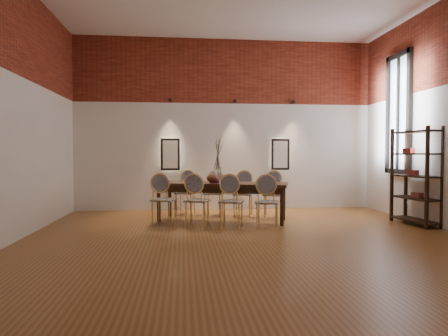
{
  "coord_description": "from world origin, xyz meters",
  "views": [
    {
      "loc": [
        -1.02,
        -5.88,
        1.31
      ],
      "look_at": [
        -0.25,
        1.47,
        1.05
      ],
      "focal_mm": 32.0,
      "sensor_mm": 36.0,
      "label": 1
    }
  ],
  "objects": [
    {
      "name": "wall_back",
      "position": [
        0.0,
        3.55,
        2.0
      ],
      "size": [
        7.0,
        0.1,
        4.0
      ],
      "primitive_type": "cube",
      "color": "silver",
      "rests_on": "ground"
    },
    {
      "name": "brick_band_back",
      "position": [
        0.0,
        3.48,
        3.25
      ],
      "size": [
        7.0,
        0.02,
        1.5
      ],
      "primitive_type": "cube",
      "color": "maroon",
      "rests_on": "ground"
    },
    {
      "name": "spot_fixture_mid",
      "position": [
        0.2,
        3.42,
        2.55
      ],
      "size": [
        0.08,
        0.1,
        0.08
      ],
      "primitive_type": "cylinder",
      "rotation": [
        1.57,
        0.0,
        0.0
      ],
      "color": "black",
      "rests_on": "wall_back"
    },
    {
      "name": "window_mullion",
      "position": [
        3.44,
        2.0,
        2.15
      ],
      "size": [
        0.06,
        0.06,
        2.4
      ],
      "primitive_type": "cube",
      "color": "black",
      "rests_on": "wall_right"
    },
    {
      "name": "wall_left",
      "position": [
        -3.55,
        0.0,
        2.0
      ],
      "size": [
        0.1,
        7.0,
        4.0
      ],
      "primitive_type": "cube",
      "color": "silver",
      "rests_on": "ground"
    },
    {
      "name": "window_frame",
      "position": [
        3.44,
        2.0,
        2.15
      ],
      "size": [
        0.08,
        0.9,
        2.5
      ],
      "primitive_type": "cube",
      "color": "black",
      "rests_on": "wall_right"
    },
    {
      "name": "window_glass",
      "position": [
        3.46,
        2.0,
        2.15
      ],
      "size": [
        0.02,
        0.78,
        2.38
      ],
      "primitive_type": "cube",
      "color": "silver",
      "rests_on": "wall_right"
    },
    {
      "name": "shelving_rack",
      "position": [
        3.28,
        1.08,
        0.9
      ],
      "size": [
        0.51,
        1.04,
        1.8
      ],
      "primitive_type": null,
      "rotation": [
        0.0,
        0.0,
        0.14
      ],
      "color": "black",
      "rests_on": "floor"
    },
    {
      "name": "book",
      "position": [
        -0.35,
        1.88,
        0.77
      ],
      "size": [
        0.3,
        0.25,
        0.03
      ],
      "primitive_type": "cube",
      "rotation": [
        0.0,
        0.0,
        -0.3
      ],
      "color": "maroon",
      "rests_on": "dining_table"
    },
    {
      "name": "chair_far_b",
      "position": [
        -0.35,
        2.62,
        0.47
      ],
      "size": [
        0.55,
        0.55,
        0.94
      ],
      "primitive_type": null,
      "rotation": [
        0.0,
        0.0,
        2.84
      ],
      "color": "#DDB462",
      "rests_on": "floor"
    },
    {
      "name": "chair_far_d",
      "position": [
        0.86,
        2.24,
        0.47
      ],
      "size": [
        0.55,
        0.55,
        0.94
      ],
      "primitive_type": null,
      "rotation": [
        0.0,
        0.0,
        2.84
      ],
      "color": "#DDB462",
      "rests_on": "floor"
    },
    {
      "name": "chair_near_c",
      "position": [
        -0.15,
        1.12,
        0.47
      ],
      "size": [
        0.55,
        0.55,
        0.94
      ],
      "primitive_type": null,
      "rotation": [
        0.0,
        0.0,
        -0.3
      ],
      "color": "#DDB462",
      "rests_on": "floor"
    },
    {
      "name": "spot_fixture_left",
      "position": [
        -1.3,
        3.42,
        2.55
      ],
      "size": [
        0.08,
        0.1,
        0.08
      ],
      "primitive_type": "cylinder",
      "rotation": [
        1.57,
        0.0,
        0.0
      ],
      "color": "black",
      "rests_on": "wall_back"
    },
    {
      "name": "wall_front",
      "position": [
        0.0,
        -3.55,
        2.0
      ],
      "size": [
        7.0,
        0.1,
        4.0
      ],
      "primitive_type": "cube",
      "color": "silver",
      "rests_on": "ground"
    },
    {
      "name": "niche_right",
      "position": [
        1.3,
        3.45,
        1.3
      ],
      "size": [
        0.36,
        0.06,
        0.66
      ],
      "primitive_type": "cube",
      "color": "#FFEAC6",
      "rests_on": "wall_back"
    },
    {
      "name": "spot_fixture_right",
      "position": [
        1.6,
        3.42,
        2.55
      ],
      "size": [
        0.08,
        0.1,
        0.08
      ],
      "primitive_type": "cylinder",
      "rotation": [
        1.57,
        0.0,
        0.0
      ],
      "color": "black",
      "rests_on": "wall_back"
    },
    {
      "name": "niche_left",
      "position": [
        -1.3,
        3.45,
        1.3
      ],
      "size": [
        0.36,
        0.06,
        0.66
      ],
      "primitive_type": "cube",
      "color": "#FFEAC6",
      "rests_on": "wall_back"
    },
    {
      "name": "brick_band_left",
      "position": [
        -3.48,
        0.0,
        3.25
      ],
      "size": [
        0.02,
        7.0,
        1.5
      ],
      "primitive_type": "cube",
      "color": "maroon",
      "rests_on": "ground"
    },
    {
      "name": "chair_near_a",
      "position": [
        -1.36,
        1.49,
        0.47
      ],
      "size": [
        0.55,
        0.55,
        0.94
      ],
      "primitive_type": null,
      "rotation": [
        0.0,
        0.0,
        -0.3
      ],
      "color": "#DDB462",
      "rests_on": "floor"
    },
    {
      "name": "dining_table",
      "position": [
        -0.25,
        1.87,
        0.38
      ],
      "size": [
        2.66,
        1.53,
        0.75
      ],
      "primitive_type": "cube",
      "rotation": [
        0.0,
        0.0,
        -0.3
      ],
      "color": "#311B0C",
      "rests_on": "floor"
    },
    {
      "name": "chair_near_d",
      "position": [
        0.45,
        0.93,
        0.47
      ],
      "size": [
        0.55,
        0.55,
        0.94
      ],
      "primitive_type": null,
      "rotation": [
        0.0,
        0.0,
        -0.3
      ],
      "color": "#DDB462",
      "rests_on": "floor"
    },
    {
      "name": "floor",
      "position": [
        0.0,
        0.0,
        -0.01
      ],
      "size": [
        7.0,
        7.0,
        0.02
      ],
      "primitive_type": "cube",
      "color": "brown",
      "rests_on": "ground"
    },
    {
      "name": "chair_near_b",
      "position": [
        -0.76,
        1.31,
        0.47
      ],
      "size": [
        0.55,
        0.55,
        0.94
      ],
      "primitive_type": null,
      "rotation": [
        0.0,
        0.0,
        -0.3
      ],
      "color": "#DDB462",
      "rests_on": "floor"
    },
    {
      "name": "chair_far_a",
      "position": [
        -0.96,
        2.81,
        0.47
      ],
      "size": [
        0.55,
        0.55,
        0.94
      ],
      "primitive_type": null,
      "rotation": [
        0.0,
        0.0,
        2.84
      ],
      "color": "#DDB462",
      "rests_on": "floor"
    },
    {
      "name": "dried_branches",
      "position": [
        -0.33,
        1.89,
        1.35
      ],
      "size": [
        0.5,
        0.5,
        0.7
      ],
      "primitive_type": null,
      "color": "#4D422F",
      "rests_on": "vase"
    },
    {
      "name": "chair_far_c",
      "position": [
        0.25,
        2.43,
        0.47
      ],
      "size": [
        0.55,
        0.55,
        0.94
      ],
      "primitive_type": null,
      "rotation": [
        0.0,
        0.0,
        2.84
      ],
      "color": "#DDB462",
      "rests_on": "floor"
    },
    {
      "name": "vase",
      "position": [
        -0.33,
        1.89,
        0.9
      ],
      "size": [
        0.14,
        0.14,
        0.3
      ],
      "primitive_type": "cylinder",
      "color": "silver",
      "rests_on": "dining_table"
    },
    {
      "name": "bowl",
      "position": [
        -0.43,
        1.87,
        0.84
      ],
      "size": [
        0.24,
        0.24,
        0.18
      ],
      "primitive_type": "ellipsoid",
      "color": "brown",
      "rests_on": "dining_table"
    }
  ]
}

